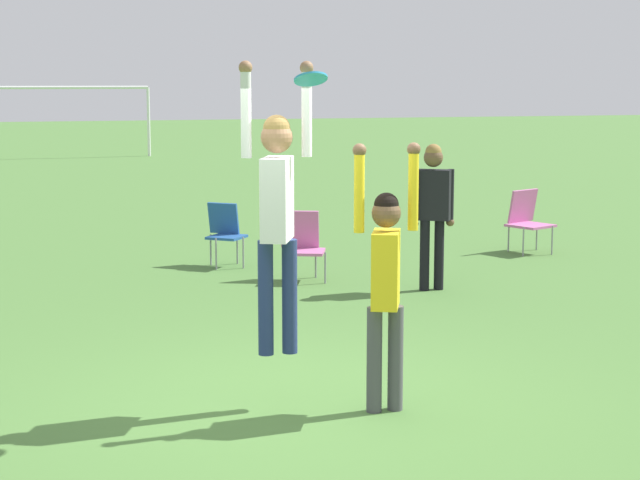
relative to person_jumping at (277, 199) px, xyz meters
The scene contains 9 objects.
ground_plane 1.66m from the person_jumping, 22.40° to the left, with size 120.00×120.00×0.00m, color #4C7A38.
person_jumping is the anchor object (origin of this frame).
person_defending 1.00m from the person_jumping, 23.97° to the right, with size 0.54×0.44×2.09m.
frisbee 0.97m from the person_jumping, 54.64° to the right, with size 0.25×0.24×0.11m.
camping_chair_0 6.64m from the person_jumping, 81.74° to the left, with size 0.63×0.70×0.87m.
camping_chair_1 5.53m from the person_jumping, 71.99° to the left, with size 0.64×0.70×0.89m.
camping_chair_2 8.47m from the person_jumping, 49.00° to the left, with size 0.73×0.79×0.93m.
person_spectator_near 5.07m from the person_jumping, 53.35° to the left, with size 0.58×0.39×1.80m.
soccer_goal 28.31m from the person_jumping, 91.17° to the left, with size 7.10×0.10×2.35m.
Camera 1 is at (-2.18, -7.96, 2.57)m, focal length 60.00 mm.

